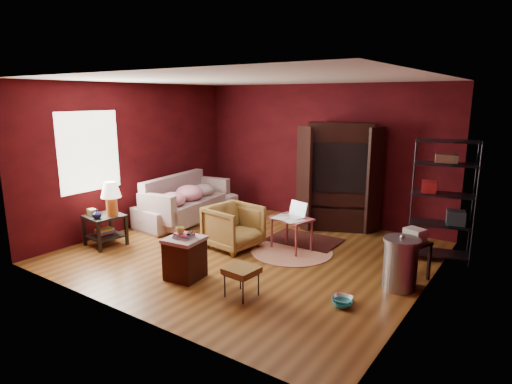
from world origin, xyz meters
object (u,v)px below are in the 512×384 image
(armchair, at_px, (234,225))
(laptop_desk, at_px, (292,221))
(sofa, at_px, (187,201))
(hamper, at_px, (185,257))
(side_table, at_px, (108,208))
(tv_armoire, at_px, (339,174))
(wire_shelving, at_px, (444,195))

(armchair, distance_m, laptop_desk, 1.00)
(sofa, height_order, laptop_desk, sofa)
(hamper, bearing_deg, sofa, 133.02)
(armchair, height_order, laptop_desk, armchair)
(side_table, relative_size, laptop_desk, 1.38)
(hamper, height_order, tv_armoire, tv_armoire)
(armchair, xyz_separation_m, side_table, (-1.86, -1.12, 0.27))
(armchair, bearing_deg, side_table, 127.96)
(wire_shelving, bearing_deg, armchair, -168.05)
(sofa, bearing_deg, side_table, -177.45)
(side_table, xyz_separation_m, tv_armoire, (2.84, 3.19, 0.40))
(hamper, bearing_deg, wire_shelving, 45.23)
(side_table, relative_size, hamper, 1.63)
(armchair, xyz_separation_m, tv_armoire, (0.98, 2.07, 0.66))
(laptop_desk, bearing_deg, armchair, -136.75)
(hamper, xyz_separation_m, wire_shelving, (2.81, 2.83, 0.73))
(armchair, distance_m, wire_shelving, 3.40)
(sofa, height_order, tv_armoire, tv_armoire)
(laptop_desk, bearing_deg, sofa, -171.18)
(side_table, bearing_deg, armchair, 31.19)
(side_table, relative_size, wire_shelving, 0.59)
(sofa, relative_size, laptop_desk, 2.70)
(side_table, height_order, tv_armoire, tv_armoire)
(tv_armoire, bearing_deg, hamper, -126.31)
(hamper, distance_m, wire_shelving, 4.05)
(armchair, relative_size, tv_armoire, 0.40)
(wire_shelving, bearing_deg, tv_armoire, 149.11)
(hamper, height_order, wire_shelving, wire_shelving)
(side_table, height_order, wire_shelving, wire_shelving)
(armchair, relative_size, side_table, 0.73)
(side_table, xyz_separation_m, hamper, (2.06, -0.27, -0.36))
(sofa, relative_size, tv_armoire, 1.07)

